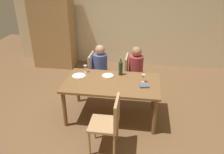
# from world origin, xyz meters

# --- Properties ---
(ground_plane) EXTENTS (10.00, 10.00, 0.00)m
(ground_plane) POSITION_xyz_m (0.00, 0.00, 0.00)
(ground_plane) COLOR brown
(rear_room_partition) EXTENTS (6.40, 0.12, 2.70)m
(rear_room_partition) POSITION_xyz_m (0.00, 2.69, 1.35)
(rear_room_partition) COLOR beige
(rear_room_partition) RESTS_ON ground_plane
(armoire_cabinet) EXTENTS (1.18, 0.62, 2.18)m
(armoire_cabinet) POSITION_xyz_m (-1.96, 2.24, 1.10)
(armoire_cabinet) COLOR #A87F51
(armoire_cabinet) RESTS_ON ground_plane
(dining_table) EXTENTS (1.72, 0.98, 0.74)m
(dining_table) POSITION_xyz_m (0.00, 0.00, 0.66)
(dining_table) COLOR brown
(dining_table) RESTS_ON ground_plane
(chair_far_right) EXTENTS (0.44, 0.44, 0.92)m
(chair_far_right) POSITION_xyz_m (0.30, 0.87, 0.53)
(chair_far_right) COLOR tan
(chair_far_right) RESTS_ON ground_plane
(chair_far_left) EXTENTS (0.45, 0.44, 0.92)m
(chair_far_left) POSITION_xyz_m (-0.51, 0.87, 0.59)
(chair_far_left) COLOR tan
(chair_far_left) RESTS_ON ground_plane
(chair_near) EXTENTS (0.44, 0.44, 0.92)m
(chair_near) POSITION_xyz_m (0.09, -0.87, 0.53)
(chair_near) COLOR tan
(chair_near) RESTS_ON ground_plane
(person_woman_host) EXTENTS (0.35, 0.31, 1.13)m
(person_woman_host) POSITION_xyz_m (0.41, 0.87, 0.66)
(person_woman_host) COLOR #33333D
(person_woman_host) RESTS_ON ground_plane
(person_man_bearded) EXTENTS (0.35, 0.31, 1.13)m
(person_man_bearded) POSITION_xyz_m (-0.36, 0.87, 0.66)
(person_man_bearded) COLOR #33333D
(person_man_bearded) RESTS_ON ground_plane
(wine_bottle_tall_green) EXTENTS (0.08, 0.08, 0.33)m
(wine_bottle_tall_green) POSITION_xyz_m (0.12, 0.32, 0.89)
(wine_bottle_tall_green) COLOR #19381E
(wine_bottle_tall_green) RESTS_ON dining_table
(wine_glass_near_left) EXTENTS (0.07, 0.07, 0.15)m
(wine_glass_near_left) POSITION_xyz_m (-0.58, 0.33, 0.85)
(wine_glass_near_left) COLOR silver
(wine_glass_near_left) RESTS_ON dining_table
(wine_glass_centre) EXTENTS (0.07, 0.07, 0.15)m
(wine_glass_centre) POSITION_xyz_m (0.56, 0.08, 0.85)
(wine_glass_centre) COLOR silver
(wine_glass_centre) RESTS_ON dining_table
(dinner_plate_host) EXTENTS (0.26, 0.26, 0.01)m
(dinner_plate_host) POSITION_xyz_m (-0.66, 0.14, 0.75)
(dinner_plate_host) COLOR white
(dinner_plate_host) RESTS_ON dining_table
(dinner_plate_guest_left) EXTENTS (0.22, 0.22, 0.01)m
(dinner_plate_guest_left) POSITION_xyz_m (-0.12, 0.23, 0.75)
(dinner_plate_guest_left) COLOR white
(dinner_plate_guest_left) RESTS_ON dining_table
(folded_napkin) EXTENTS (0.18, 0.15, 0.03)m
(folded_napkin) POSITION_xyz_m (0.58, -0.09, 0.76)
(folded_napkin) COLOR #4C5B75
(folded_napkin) RESTS_ON dining_table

